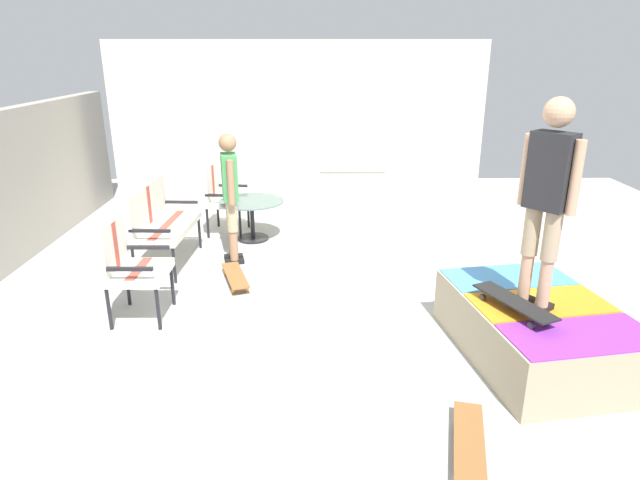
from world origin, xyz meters
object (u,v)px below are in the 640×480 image
Objects in this scene: person_watching at (230,190)px; person_skater at (548,191)px; patio_chair_near_house at (219,192)px; patio_chair_by_wall at (126,260)px; skateboard_on_ramp at (514,302)px; patio_table at (252,212)px; patio_bench at (157,217)px; skate_ramp at (540,329)px; skateboard_spare at (469,440)px; skateboard_by_bench at (235,276)px.

person_skater is (-2.39, -2.85, 0.59)m from person_watching.
person_watching is at bearing -163.57° from patio_chair_near_house.
skateboard_on_ramp is at bearing -105.28° from patio_chair_by_wall.
patio_chair_near_house is 1.13× the size of patio_table.
skateboard_on_ramp is (-3.31, -2.51, 0.20)m from patio_table.
person_skater reaches higher than patio_bench.
person_skater reaches higher than skate_ramp.
patio_chair_near_house reaches higher than skate_ramp.
patio_chair_by_wall is 0.59× the size of person_skater.
patio_chair_near_house is 4.71m from skateboard_on_ramp.
skateboard_on_ramp is (1.03, -0.60, 0.52)m from skateboard_spare.
skateboard_by_bench is at bearing -48.02° from patio_chair_by_wall.
patio_table is (-0.32, -0.50, -0.21)m from patio_chair_near_house.
skateboard_by_bench is (1.60, 2.88, -0.17)m from skate_ramp.
skateboard_on_ramp reaches higher than skateboard_spare.
patio_table is 1.09× the size of skateboard_spare.
patio_chair_near_house is 0.59× the size of person_skater.
patio_chair_near_house is 1.97m from skateboard_by_bench.
patio_table is 0.56× the size of person_watching.
person_skater reaches higher than skateboard_by_bench.
person_watching reaches higher than patio_bench.
skate_ramp is 1.23× the size of person_skater.
patio_chair_by_wall is at bearing 131.98° from skateboard_by_bench.
person_watching reaches higher than skateboard_by_bench.
patio_chair_near_house is at bearing 41.88° from person_skater.
skateboard_on_ramp is at bearing -132.77° from person_watching.
skateboard_spare is at bearing 149.77° from skateboard_on_ramp.
patio_chair_by_wall is at bearing 170.03° from patio_chair_near_house.
skate_ramp is 3.83m from person_watching.
patio_table is 0.52× the size of person_skater.
person_skater is 0.94m from skateboard_on_ramp.
person_skater is 2.12× the size of skateboard_on_ramp.
skateboard_by_bench is (-0.61, -1.01, -0.53)m from patio_bench.
skateboard_spare is at bearing -124.58° from patio_chair_by_wall.
skate_ramp is 2.08× the size of patio_chair_by_wall.
patio_table is at bearing 39.76° from person_skater.
skateboard_by_bench is at bearing 34.75° from skateboard_spare.
skate_ramp is at bearing -61.55° from skateboard_on_ramp.
skate_ramp is at bearing -101.46° from patio_chair_by_wall.
patio_chair_by_wall is (-1.44, -0.09, -0.00)m from patio_bench.
patio_bench is 4.56m from skateboard_spare.
skateboard_spare is 1.02× the size of skateboard_on_ramp.
person_watching is at bearing 169.56° from patio_table.
skateboard_spare is (-3.42, -2.97, -0.53)m from patio_bench.
person_watching reaches higher than patio_chair_by_wall.
person_skater reaches higher than patio_table.
patio_table reaches higher than skateboard_by_bench.
patio_bench is 1.25× the size of patio_chair_by_wall.
patio_bench is at bearing 56.20° from skateboard_on_ramp.
patio_bench is 0.74× the size of person_skater.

